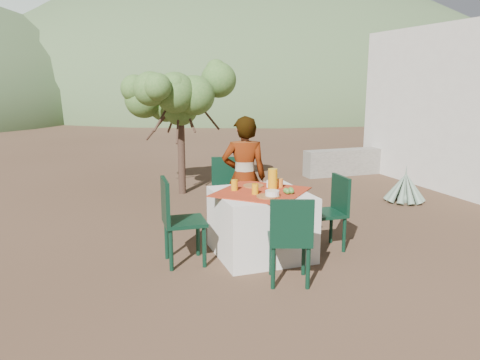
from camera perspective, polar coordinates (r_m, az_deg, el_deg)
name	(u,v)px	position (r m, az deg, el deg)	size (l,w,h in m)	color
ground	(266,241)	(6.02, 3.24, -7.47)	(160.00, 160.00, 0.00)	#3C2A1B
table	(261,223)	(5.48, 2.55, -5.28)	(1.30, 1.30, 0.76)	beige
chair_far	(228,189)	(6.44, -1.48, -1.14)	(0.56, 0.56, 0.97)	black
chair_near	(290,237)	(4.65, 6.15, -6.89)	(0.54, 0.54, 0.91)	black
chair_left	(177,217)	(5.19, -7.71, -4.52)	(0.47, 0.47, 0.97)	black
chair_right	(332,209)	(5.74, 11.12, -3.45)	(0.43, 0.43, 0.90)	black
person	(244,177)	(6.01, 0.51, 0.34)	(0.58, 0.38, 1.57)	#8C6651
shrub_tree	(183,103)	(8.38, -6.97, 9.34)	(1.74, 1.71, 2.05)	#402B20
agave	(405,188)	(8.30, 19.48, -0.92)	(0.68, 0.66, 0.71)	slate
stone_wall	(360,161)	(10.53, 14.43, 2.24)	(2.60, 0.35, 0.55)	gray
hill_near_right	(239,102)	(43.65, -0.18, 9.51)	(48.00, 48.00, 20.00)	#3C522E
hill_far_center	(58,98)	(57.30, -21.26, 9.34)	(60.00, 60.00, 24.00)	slate
hill_far_right	(335,96)	(59.49, 11.52, 9.98)	(36.00, 36.00, 14.00)	slate
plate_far	(253,186)	(5.62, 1.65, -0.69)	(0.25, 0.25, 0.01)	brown
plate_near	(267,196)	(5.12, 3.33, -1.99)	(0.24, 0.24, 0.01)	brown
glass_far	(234,185)	(5.41, -0.68, -0.62)	(0.08, 0.08, 0.12)	orange
glass_near	(255,189)	(5.23, 1.86, -1.09)	(0.07, 0.07, 0.12)	orange
juice_pitcher	(273,179)	(5.47, 4.01, 0.13)	(0.11, 0.11, 0.24)	orange
bowl_plate	(272,196)	(5.14, 3.94, -1.97)	(0.18, 0.18, 0.01)	brown
white_bowl	(272,193)	(5.13, 3.95, -1.60)	(0.15, 0.15, 0.06)	silver
jar_left	(280,183)	(5.57, 4.92, -0.37)	(0.07, 0.07, 0.11)	#C86923
jar_right	(277,181)	(5.70, 4.55, -0.16)	(0.06, 0.06, 0.09)	#C86923
napkin_holder	(270,184)	(5.57, 3.66, -0.45)	(0.07, 0.04, 0.09)	silver
fruit_cluster	(289,191)	(5.28, 5.98, -1.32)	(0.13, 0.12, 0.06)	#407A2C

